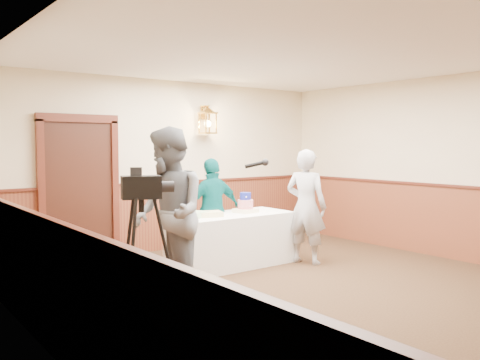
{
  "coord_description": "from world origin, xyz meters",
  "views": [
    {
      "loc": [
        -4.24,
        -3.93,
        1.75
      ],
      "look_at": [
        0.06,
        1.7,
        1.25
      ],
      "focal_mm": 38.0,
      "sensor_mm": 36.0,
      "label": 1
    }
  ],
  "objects_px": {
    "baker": "(306,207)",
    "interviewer": "(168,214)",
    "sheet_cake_green": "(194,215)",
    "tv_camera_rig": "(142,262)",
    "display_table": "(232,240)",
    "tiered_cake": "(245,205)",
    "assistant_p": "(213,210)",
    "sheet_cake_yellow": "(210,214)"
  },
  "relations": [
    {
      "from": "sheet_cake_green",
      "to": "assistant_p",
      "type": "xyz_separation_m",
      "value": [
        0.55,
        0.33,
        -0.02
      ]
    },
    {
      "from": "tv_camera_rig",
      "to": "tiered_cake",
      "type": "bearing_deg",
      "value": 51.68
    },
    {
      "from": "sheet_cake_green",
      "to": "baker",
      "type": "bearing_deg",
      "value": -20.31
    },
    {
      "from": "sheet_cake_green",
      "to": "tv_camera_rig",
      "type": "height_order",
      "value": "tv_camera_rig"
    },
    {
      "from": "tiered_cake",
      "to": "interviewer",
      "type": "height_order",
      "value": "interviewer"
    },
    {
      "from": "interviewer",
      "to": "tiered_cake",
      "type": "bearing_deg",
      "value": 130.87
    },
    {
      "from": "display_table",
      "to": "tiered_cake",
      "type": "distance_m",
      "value": 0.55
    },
    {
      "from": "baker",
      "to": "tv_camera_rig",
      "type": "distance_m",
      "value": 3.3
    },
    {
      "from": "display_table",
      "to": "sheet_cake_green",
      "type": "height_order",
      "value": "sheet_cake_green"
    },
    {
      "from": "display_table",
      "to": "interviewer",
      "type": "relative_size",
      "value": 0.92
    },
    {
      "from": "interviewer",
      "to": "baker",
      "type": "relative_size",
      "value": 1.16
    },
    {
      "from": "baker",
      "to": "sheet_cake_yellow",
      "type": "bearing_deg",
      "value": 46.05
    },
    {
      "from": "baker",
      "to": "tv_camera_rig",
      "type": "relative_size",
      "value": 1.15
    },
    {
      "from": "baker",
      "to": "interviewer",
      "type": "bearing_deg",
      "value": 75.93
    },
    {
      "from": "sheet_cake_yellow",
      "to": "tv_camera_rig",
      "type": "bearing_deg",
      "value": -139.36
    },
    {
      "from": "sheet_cake_green",
      "to": "interviewer",
      "type": "xyz_separation_m",
      "value": [
        -0.92,
        -0.95,
        0.18
      ]
    },
    {
      "from": "sheet_cake_yellow",
      "to": "display_table",
      "type": "bearing_deg",
      "value": 3.45
    },
    {
      "from": "sheet_cake_green",
      "to": "tv_camera_rig",
      "type": "xyz_separation_m",
      "value": [
        -1.56,
        -1.59,
        -0.13
      ]
    },
    {
      "from": "sheet_cake_green",
      "to": "tiered_cake",
      "type": "bearing_deg",
      "value": -1.77
    },
    {
      "from": "display_table",
      "to": "assistant_p",
      "type": "distance_m",
      "value": 0.54
    },
    {
      "from": "interviewer",
      "to": "tv_camera_rig",
      "type": "distance_m",
      "value": 0.96
    },
    {
      "from": "sheet_cake_green",
      "to": "tv_camera_rig",
      "type": "relative_size",
      "value": 0.23
    },
    {
      "from": "display_table",
      "to": "tv_camera_rig",
      "type": "distance_m",
      "value": 2.7
    },
    {
      "from": "display_table",
      "to": "tv_camera_rig",
      "type": "xyz_separation_m",
      "value": [
        -2.19,
        -1.56,
        0.28
      ]
    },
    {
      "from": "tiered_cake",
      "to": "sheet_cake_green",
      "type": "xyz_separation_m",
      "value": [
        -0.88,
        0.03,
        -0.08
      ]
    },
    {
      "from": "interviewer",
      "to": "tv_camera_rig",
      "type": "bearing_deg",
      "value": -31.14
    },
    {
      "from": "baker",
      "to": "tiered_cake",
      "type": "bearing_deg",
      "value": 29.05
    },
    {
      "from": "interviewer",
      "to": "assistant_p",
      "type": "bearing_deg",
      "value": 144.89
    },
    {
      "from": "interviewer",
      "to": "assistant_p",
      "type": "relative_size",
      "value": 1.26
    },
    {
      "from": "sheet_cake_green",
      "to": "interviewer",
      "type": "height_order",
      "value": "interviewer"
    },
    {
      "from": "tiered_cake",
      "to": "interviewer",
      "type": "distance_m",
      "value": 2.02
    },
    {
      "from": "baker",
      "to": "assistant_p",
      "type": "relative_size",
      "value": 1.09
    },
    {
      "from": "display_table",
      "to": "sheet_cake_green",
      "type": "distance_m",
      "value": 0.75
    },
    {
      "from": "sheet_cake_yellow",
      "to": "baker",
      "type": "relative_size",
      "value": 0.2
    },
    {
      "from": "baker",
      "to": "tv_camera_rig",
      "type": "xyz_separation_m",
      "value": [
        -3.13,
        -1.01,
        -0.19
      ]
    },
    {
      "from": "interviewer",
      "to": "sheet_cake_yellow",
      "type": "bearing_deg",
      "value": 141.73
    },
    {
      "from": "tv_camera_rig",
      "to": "baker",
      "type": "bearing_deg",
      "value": 36.88
    },
    {
      "from": "baker",
      "to": "tv_camera_rig",
      "type": "bearing_deg",
      "value": 85.42
    },
    {
      "from": "interviewer",
      "to": "assistant_p",
      "type": "distance_m",
      "value": 1.96
    },
    {
      "from": "sheet_cake_green",
      "to": "tv_camera_rig",
      "type": "distance_m",
      "value": 2.23
    },
    {
      "from": "interviewer",
      "to": "baker",
      "type": "height_order",
      "value": "interviewer"
    },
    {
      "from": "interviewer",
      "to": "tv_camera_rig",
      "type": "xyz_separation_m",
      "value": [
        -0.64,
        -0.64,
        -0.32
      ]
    }
  ]
}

